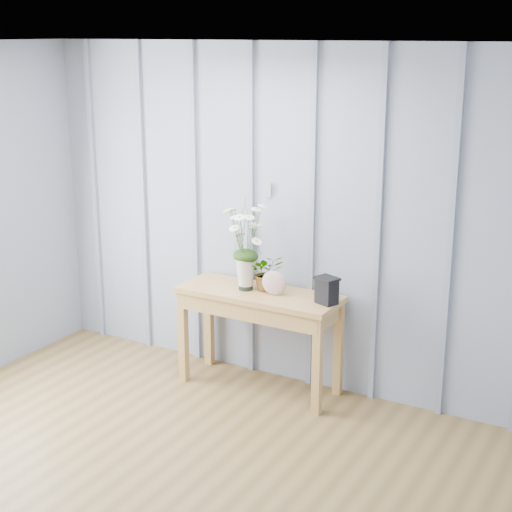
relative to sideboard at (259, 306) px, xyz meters
The scene contains 6 objects.
room_shell 1.73m from the sideboard, 87.69° to the right, with size 4.00×4.50×2.50m.
sideboard is the anchor object (origin of this frame).
daisy_vase 0.54m from the sideboard, behind, with size 0.46×0.35×0.66m.
spider_plant 0.26m from the sideboard, 70.88° to the left, with size 0.24×0.21×0.27m, color #16330E.
felt_disc_vessel 0.24m from the sideboard, ahead, with size 0.18×0.05×0.18m, color #8F4862.
carved_box 0.57m from the sideboard, ahead, with size 0.19×0.17×0.19m.
Camera 1 is at (2.57, -2.69, 2.56)m, focal length 55.00 mm.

